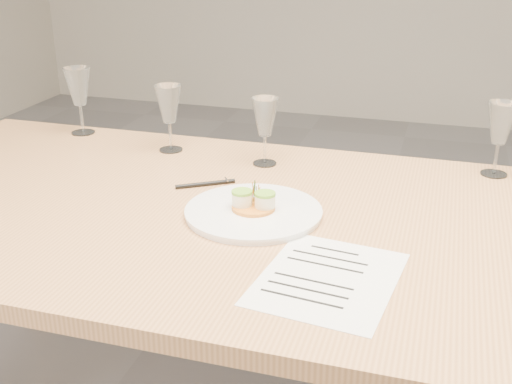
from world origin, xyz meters
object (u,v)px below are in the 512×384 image
(dinner_plate, at_px, (254,211))
(wine_glass_2, at_px, (265,118))
(wine_glass_0, at_px, (78,88))
(recipe_sheet, at_px, (328,278))
(ballpoint_pen, at_px, (206,184))
(wine_glass_1, at_px, (169,105))
(dining_table, at_px, (318,247))
(wine_glass_3, at_px, (501,125))

(dinner_plate, xyz_separation_m, wine_glass_2, (-0.07, 0.34, 0.12))
(wine_glass_0, bearing_deg, recipe_sheet, -36.27)
(ballpoint_pen, xyz_separation_m, wine_glass_2, (0.10, 0.20, 0.13))
(wine_glass_1, bearing_deg, wine_glass_2, -6.19)
(recipe_sheet, distance_m, ballpoint_pen, 0.54)
(dining_table, relative_size, ballpoint_pen, 17.79)
(ballpoint_pen, bearing_deg, dinner_plate, -72.34)
(recipe_sheet, bearing_deg, wine_glass_2, 123.78)
(ballpoint_pen, relative_size, wine_glass_3, 0.69)
(wine_glass_0, distance_m, wine_glass_2, 0.65)
(recipe_sheet, bearing_deg, wine_glass_1, 141.17)
(ballpoint_pen, bearing_deg, wine_glass_1, 97.12)
(wine_glass_0, distance_m, wine_glass_1, 0.35)
(dining_table, bearing_deg, wine_glass_3, 47.25)
(wine_glass_1, distance_m, wine_glass_3, 0.91)
(wine_glass_3, bearing_deg, dinner_plate, -141.01)
(dinner_plate, relative_size, wine_glass_0, 1.50)
(recipe_sheet, bearing_deg, dining_table, 112.46)
(ballpoint_pen, bearing_deg, dining_table, -54.42)
(wine_glass_0, relative_size, wine_glass_3, 1.07)
(recipe_sheet, height_order, wine_glass_3, wine_glass_3)
(wine_glass_1, xyz_separation_m, wine_glass_2, (0.30, -0.03, -0.01))
(ballpoint_pen, bearing_deg, recipe_sheet, -77.04)
(dinner_plate, relative_size, recipe_sheet, 0.93)
(dining_table, bearing_deg, recipe_sheet, -74.49)
(recipe_sheet, distance_m, wine_glass_2, 0.65)
(ballpoint_pen, xyz_separation_m, wine_glass_1, (-0.20, 0.23, 0.13))
(ballpoint_pen, bearing_deg, wine_glass_2, 30.21)
(recipe_sheet, height_order, ballpoint_pen, ballpoint_pen)
(wine_glass_1, bearing_deg, wine_glass_0, 167.29)
(recipe_sheet, xyz_separation_m, wine_glass_3, (0.32, 0.67, 0.14))
(dining_table, distance_m, dinner_plate, 0.17)
(wine_glass_1, relative_size, wine_glass_2, 1.04)
(dining_table, height_order, wine_glass_2, wine_glass_2)
(dining_table, bearing_deg, ballpoint_pen, 158.96)
(dinner_plate, height_order, recipe_sheet, dinner_plate)
(ballpoint_pen, distance_m, wine_glass_0, 0.64)
(dinner_plate, distance_m, recipe_sheet, 0.32)
(dinner_plate, bearing_deg, wine_glass_1, 134.90)
(dining_table, height_order, recipe_sheet, recipe_sheet)
(wine_glass_0, xyz_separation_m, wine_glass_1, (0.34, -0.08, -0.01))
(wine_glass_3, bearing_deg, ballpoint_pen, -157.22)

